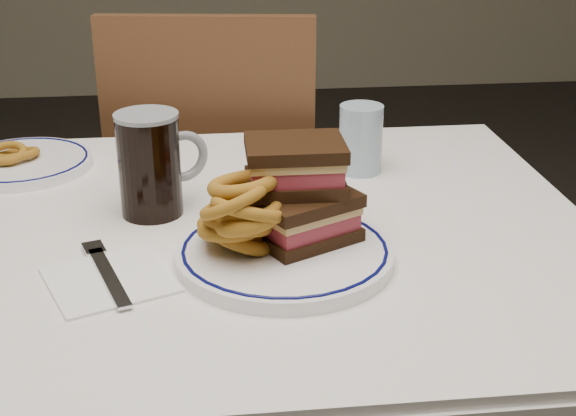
{
  "coord_description": "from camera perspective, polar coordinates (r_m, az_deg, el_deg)",
  "views": [
    {
      "loc": [
        0.07,
        -1.05,
        1.24
      ],
      "look_at": [
        0.18,
        -0.09,
        0.81
      ],
      "focal_mm": 50.0,
      "sensor_mm": 36.0,
      "label": 1
    }
  ],
  "objects": [
    {
      "name": "dining_table",
      "position": [
        1.21,
        -8.84,
        -6.04
      ],
      "size": [
        1.27,
        0.87,
        0.75
      ],
      "color": "white",
      "rests_on": "floor"
    },
    {
      "name": "reuben_sandwich",
      "position": [
        1.05,
        0.84,
        1.22
      ],
      "size": [
        0.16,
        0.15,
        0.13
      ],
      "color": "black",
      "rests_on": "main_plate"
    },
    {
      "name": "beer_mug",
      "position": [
        1.19,
        -9.68,
        3.16
      ],
      "size": [
        0.13,
        0.09,
        0.15
      ],
      "color": "black",
      "rests_on": "dining_table"
    },
    {
      "name": "water_glass",
      "position": [
        1.35,
        5.19,
        4.91
      ],
      "size": [
        0.07,
        0.07,
        0.12
      ],
      "primitive_type": "cylinder",
      "color": "#9AB5C7",
      "rests_on": "dining_table"
    },
    {
      "name": "main_plate",
      "position": [
        1.05,
        -0.23,
        -3.24
      ],
      "size": [
        0.29,
        0.29,
        0.02
      ],
      "color": "white",
      "rests_on": "dining_table"
    },
    {
      "name": "onion_rings_far",
      "position": [
        1.44,
        -18.98,
        3.67
      ],
      "size": [
        0.09,
        0.09,
        0.04
      ],
      "color": "brown",
      "rests_on": "far_plate"
    },
    {
      "name": "chair_far",
      "position": [
        1.86,
        -5.0,
        0.83
      ],
      "size": [
        0.5,
        0.5,
        0.96
      ],
      "color": "#4D3018",
      "rests_on": "floor"
    },
    {
      "name": "onion_rings_main",
      "position": [
        1.02,
        -3.46,
        -0.62
      ],
      "size": [
        0.12,
        0.13,
        0.13
      ],
      "color": "brown",
      "rests_on": "main_plate"
    },
    {
      "name": "napkin_fork",
      "position": [
        1.04,
        -12.64,
        -4.87
      ],
      "size": [
        0.19,
        0.2,
        0.01
      ],
      "color": "white",
      "rests_on": "dining_table"
    },
    {
      "name": "ketchup_ramekin",
      "position": [
        1.13,
        -2.29,
        0.15
      ],
      "size": [
        0.06,
        0.06,
        0.03
      ],
      "color": "white",
      "rests_on": "main_plate"
    },
    {
      "name": "far_plate",
      "position": [
        1.45,
        -18.44,
        3.08
      ],
      "size": [
        0.24,
        0.24,
        0.02
      ],
      "color": "white",
      "rests_on": "dining_table"
    }
  ]
}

